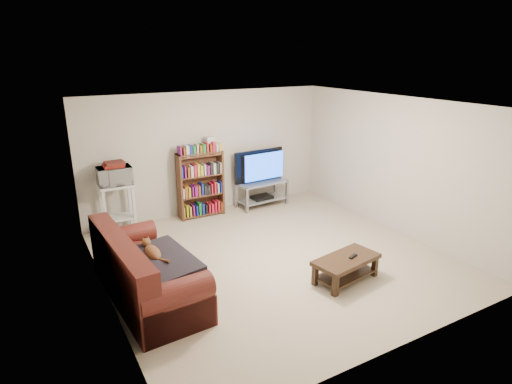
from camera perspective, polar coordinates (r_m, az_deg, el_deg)
floor at (r=6.84m, az=2.40°, el=-8.78°), size 5.00×5.00×0.00m
ceiling at (r=6.14m, az=2.70°, el=11.62°), size 5.00×5.00×0.00m
wall_back at (r=8.54m, az=-6.38°, el=5.22°), size 5.00×0.00×5.00m
wall_front at (r=4.60m, az=19.33°, el=-7.28°), size 5.00×0.00×5.00m
wall_left at (r=5.55m, az=-19.97°, el=-2.96°), size 0.00×5.00×5.00m
wall_right at (r=7.95m, az=18.06°, el=3.46°), size 0.00×5.00×5.00m
sofa at (r=5.86m, az=-14.96°, el=-10.84°), size 1.05×2.18×0.91m
blanket at (r=5.68m, az=-12.90°, el=-9.14°), size 0.97×1.17×0.19m
cat at (r=5.82m, az=-13.62°, el=-7.86°), size 0.27×0.59×0.17m
coffee_table at (r=6.24m, az=11.90°, el=-9.46°), size 1.04×0.65×0.35m
remote at (r=6.22m, az=12.81°, el=-8.36°), size 0.17×0.09×0.02m
tv_stand at (r=8.94m, az=0.79°, el=0.32°), size 1.09×0.55×0.53m
television at (r=8.79m, az=0.80°, el=3.43°), size 1.15×0.23×0.66m
dvd_player at (r=8.99m, az=0.78°, el=-0.70°), size 0.44×0.32×0.06m
bookshelf at (r=8.37m, az=-7.39°, el=1.12°), size 0.90×0.29×1.29m
shelf_clutter at (r=8.24m, az=-6.99°, el=6.09°), size 0.66×0.20×0.28m
microwave_stand at (r=7.89m, az=-18.00°, el=-1.31°), size 0.58×0.43×0.92m
microwave at (r=7.75m, az=-18.34°, el=2.08°), size 0.57×0.39×0.31m
game_boxes at (r=7.71m, az=-18.47°, el=3.37°), size 0.34×0.30×0.05m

